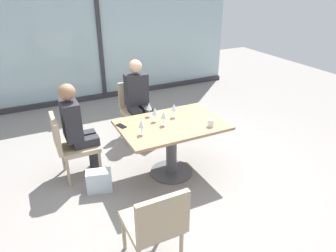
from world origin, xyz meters
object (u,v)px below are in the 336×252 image
Objects in this scene: chair_near_window at (136,106)px; wine_glass_1 at (174,108)px; dining_table_main at (171,136)px; person_near_window at (138,97)px; person_far_left at (77,126)px; wine_glass_2 at (141,124)px; cell_phone_on_table at (121,126)px; chair_front_left at (156,222)px; wine_glass_3 at (155,111)px; coffee_cup at (211,123)px; handbag_0 at (152,137)px; wine_glass_0 at (149,107)px; wine_glass_4 at (164,115)px; chair_far_left at (70,143)px; handbag_1 at (99,181)px.

wine_glass_1 is (0.11, -1.10, 0.37)m from chair_near_window.
dining_table_main is 1.49× the size of chair_near_window.
person_far_left is at bearing -148.55° from person_near_window.
wine_glass_2 reaches higher than dining_table_main.
chair_front_left is at bearing -115.50° from cell_phone_on_table.
chair_front_left is 6.04× the size of cell_phone_on_table.
wine_glass_2 is 0.38m from wine_glass_3.
coffee_cup is (0.39, -1.53, 0.28)m from chair_near_window.
person_far_left is at bearing 169.78° from handbag_0.
person_near_window is (-0.00, 1.14, 0.15)m from dining_table_main.
wine_glass_0 is (-0.16, 0.33, 0.31)m from dining_table_main.
wine_glass_3 is 0.16m from wine_glass_4.
handbag_0 is at bearing 77.58° from wine_glass_4.
wine_glass_4 is at bearing -27.18° from person_far_left.
chair_front_left reaches higher than handbag_0.
wine_glass_4 is 2.06× the size of coffee_cup.
person_far_left is (-1.06, 0.49, 0.15)m from dining_table_main.
chair_far_left is 0.23m from person_far_left.
person_near_window reaches higher than wine_glass_1.
chair_near_window is at bearing 90.00° from dining_table_main.
chair_near_window is 0.23m from person_near_window.
coffee_cup reaches higher than cell_phone_on_table.
wine_glass_2 is at bearing -166.42° from dining_table_main.
wine_glass_0 is (1.01, -0.17, 0.37)m from chair_far_left.
chair_far_left is 4.70× the size of wine_glass_1.
chair_front_left reaches higher than cell_phone_on_table.
handbag_0 is (0.23, 0.64, -0.72)m from wine_glass_3.
wine_glass_4 is at bearing -39.75° from cell_phone_on_table.
wine_glass_3 reaches higher than handbag_1.
wine_glass_4 is at bearing -80.87° from wine_glass_0.
chair_near_window is 2.90× the size of handbag_1.
dining_table_main is 0.37m from wine_glass_1.
person_near_window is (-0.00, -0.11, 0.20)m from chair_near_window.
person_near_window is at bearing 90.00° from dining_table_main.
person_near_window reaches higher than chair_far_left.
handbag_1 is at bearing -160.23° from wine_glass_0.
dining_table_main is 1.03× the size of person_near_window.
person_far_left is 0.93m from wine_glass_0.
wine_glass_2 is 1.26m from handbag_0.
wine_glass_4 is at bearing 150.63° from coffee_cup.
wine_glass_3 is at bearing -98.10° from chair_near_window.
coffee_cup is 1.29m from handbag_0.
dining_table_main is at bearing -44.34° from wine_glass_3.
coffee_cup is (0.50, -0.28, -0.09)m from wine_glass_4.
chair_far_left is at bearing 129.94° from handbag_1.
wine_glass_2 is at bearing 73.20° from chair_front_left.
handbag_0 is (0.23, 0.47, -0.72)m from wine_glass_0.
handbag_0 is at bearing -78.83° from person_near_window.
person_far_left reaches higher than chair_far_left.
wine_glass_2 is 0.35m from wine_glass_4.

